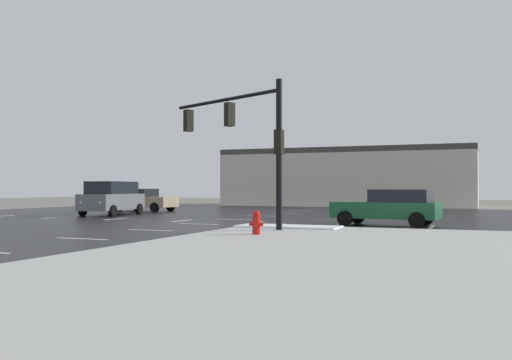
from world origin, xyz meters
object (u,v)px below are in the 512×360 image
object	(u,v)px
sedan_green	(389,207)
sedan_tan	(143,199)
fire_hydrant	(256,222)
traffic_signal_mast	(246,130)
suv_grey	(112,197)

from	to	relation	value
sedan_green	sedan_tan	bearing A→B (deg)	-20.03
sedan_tan	sedan_green	world-z (taller)	same
fire_hydrant	sedan_tan	distance (m)	22.58
fire_hydrant	sedan_green	xyz separation A→B (m)	(3.14, 7.66, 0.32)
sedan_tan	traffic_signal_mast	bearing A→B (deg)	-39.18
sedan_tan	suv_grey	distance (m)	5.56
traffic_signal_mast	sedan_tan	world-z (taller)	traffic_signal_mast
traffic_signal_mast	sedan_tan	xyz separation A→B (m)	(-13.64, 13.66, -3.05)
fire_hydrant	sedan_tan	world-z (taller)	sedan_tan
fire_hydrant	sedan_tan	xyz separation A→B (m)	(-15.28, 16.61, 0.32)
sedan_tan	suv_grey	xyz separation A→B (m)	(1.32, -5.39, 0.24)
fire_hydrant	suv_grey	world-z (taller)	suv_grey
sedan_green	traffic_signal_mast	bearing A→B (deg)	50.43
traffic_signal_mast	sedan_green	xyz separation A→B (m)	(4.78, 4.71, -3.05)
fire_hydrant	suv_grey	size ratio (longest dim) A/B	0.16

